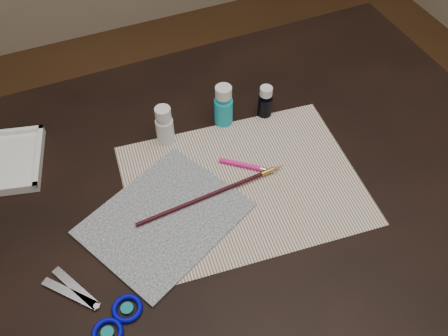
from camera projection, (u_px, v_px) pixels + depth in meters
name	position (u px, v px, depth m)	size (l,w,h in m)	color
ground	(224.00, 333.00, 1.58)	(3.50, 3.50, 0.02)	#422614
table	(224.00, 274.00, 1.29)	(1.30, 0.90, 0.75)	black
paper	(243.00, 184.00, 1.00)	(0.46, 0.35, 0.00)	white
canvas	(165.00, 218.00, 0.95)	(0.28, 0.22, 0.00)	black
paint_bottle_white	(164.00, 125.00, 1.05)	(0.04, 0.04, 0.09)	white
paint_bottle_cyan	(223.00, 105.00, 1.08)	(0.04, 0.04, 0.10)	#19ADC0
paint_bottle_navy	(265.00, 101.00, 1.11)	(0.03, 0.03, 0.08)	black
paintbrush	(214.00, 193.00, 0.97)	(0.32, 0.01, 0.01)	black
craft_knife	(250.00, 166.00, 1.03)	(0.13, 0.01, 0.01)	#FF1891
scissors	(86.00, 305.00, 0.83)	(0.20, 0.10, 0.01)	silver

